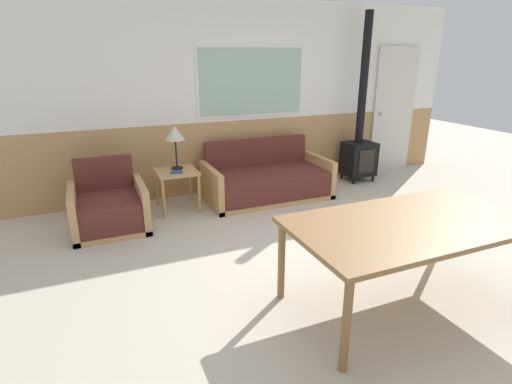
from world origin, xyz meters
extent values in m
plane|color=beige|center=(0.00, 0.00, 0.00)|extent=(16.00, 16.00, 0.00)
cube|color=tan|center=(0.00, 2.63, 0.52)|extent=(7.20, 0.06, 1.04)
cube|color=white|center=(0.00, 2.63, 1.87)|extent=(7.20, 0.06, 1.66)
cube|color=white|center=(0.06, 2.59, 1.59)|extent=(1.65, 0.01, 1.00)
cube|color=#99BCA8|center=(0.06, 2.58, 1.59)|extent=(1.57, 0.02, 0.92)
cube|color=tan|center=(0.06, 2.02, 0.03)|extent=(1.74, 0.88, 0.06)
cube|color=#5B2823|center=(0.06, 2.00, 0.23)|extent=(1.58, 0.80, 0.34)
cube|color=#5B2823|center=(0.06, 2.41, 0.60)|extent=(1.58, 0.10, 0.39)
cube|color=tan|center=(-0.77, 2.02, 0.27)|extent=(0.08, 0.88, 0.54)
cube|color=tan|center=(0.89, 2.02, 0.27)|extent=(0.08, 0.88, 0.54)
cube|color=tan|center=(-2.09, 1.77, 0.03)|extent=(0.83, 0.82, 0.06)
cube|color=#5B2823|center=(-2.09, 1.75, 0.23)|extent=(0.67, 0.74, 0.33)
cube|color=#5B2823|center=(-2.09, 2.13, 0.59)|extent=(0.67, 0.10, 0.40)
cube|color=tan|center=(-2.47, 1.77, 0.27)|extent=(0.08, 0.82, 0.53)
cube|color=tan|center=(-1.71, 1.77, 0.27)|extent=(0.08, 0.82, 0.53)
cube|color=tan|center=(-1.21, 2.08, 0.52)|extent=(0.52, 0.52, 0.03)
cylinder|color=tan|center=(-1.44, 1.85, 0.25)|extent=(0.04, 0.04, 0.51)
cylinder|color=tan|center=(-0.99, 1.85, 0.25)|extent=(0.04, 0.04, 0.51)
cylinder|color=tan|center=(-1.44, 2.31, 0.25)|extent=(0.04, 0.04, 0.51)
cylinder|color=tan|center=(-0.99, 2.31, 0.25)|extent=(0.04, 0.04, 0.51)
cylinder|color=black|center=(-1.18, 2.17, 0.55)|extent=(0.15, 0.15, 0.02)
cylinder|color=black|center=(-1.18, 2.17, 0.74)|extent=(0.02, 0.02, 0.36)
cone|color=beige|center=(-1.18, 2.17, 1.01)|extent=(0.25, 0.25, 0.18)
cube|color=#234799|center=(-1.23, 1.99, 0.54)|extent=(0.16, 0.13, 0.02)
cube|color=olive|center=(0.00, -0.74, 0.71)|extent=(1.87, 1.03, 0.04)
cylinder|color=olive|center=(-0.87, -1.19, 0.34)|extent=(0.06, 0.06, 0.69)
cylinder|color=olive|center=(-0.87, -0.28, 0.34)|extent=(0.06, 0.06, 0.69)
cylinder|color=olive|center=(0.88, -0.28, 0.34)|extent=(0.06, 0.06, 0.69)
cylinder|color=black|center=(1.59, 2.07, 0.05)|extent=(0.04, 0.04, 0.10)
cylinder|color=black|center=(1.97, 2.07, 0.05)|extent=(0.04, 0.04, 0.10)
cylinder|color=black|center=(1.59, 2.40, 0.05)|extent=(0.04, 0.04, 0.10)
cylinder|color=black|center=(1.97, 2.40, 0.05)|extent=(0.04, 0.04, 0.10)
cube|color=black|center=(1.78, 2.23, 0.36)|extent=(0.48, 0.40, 0.53)
cube|color=black|center=(1.78, 2.03, 0.36)|extent=(0.29, 0.01, 0.37)
cylinder|color=black|center=(1.78, 2.28, 1.60)|extent=(0.13, 0.13, 1.95)
cube|color=silver|center=(2.70, 2.58, 1.05)|extent=(0.84, 0.04, 2.09)
sphere|color=silver|center=(2.40, 2.54, 1.00)|extent=(0.06, 0.06, 0.06)
camera|label=1|loc=(-2.21, -2.90, 1.96)|focal=28.00mm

